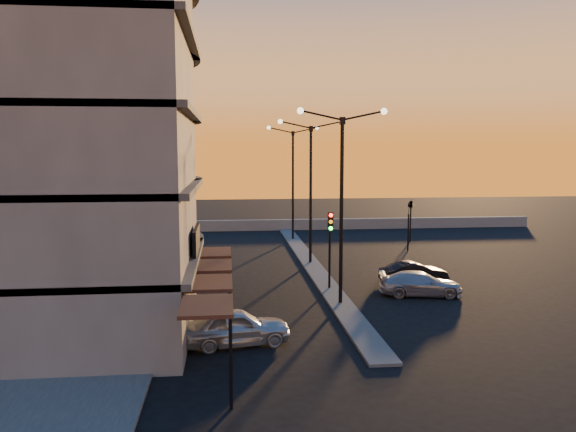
% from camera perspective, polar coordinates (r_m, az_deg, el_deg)
% --- Properties ---
extents(ground, '(120.00, 120.00, 0.00)m').
position_cam_1_polar(ground, '(27.90, 5.34, -8.96)').
color(ground, black).
rests_on(ground, ground).
extents(sidewalk_west, '(5.00, 40.00, 0.12)m').
position_cam_1_polar(sidewalk_west, '(31.63, -15.35, -7.18)').
color(sidewalk_west, '#484846').
rests_on(sidewalk_west, ground).
extents(median, '(1.20, 36.00, 0.12)m').
position_cam_1_polar(median, '(37.47, 2.28, -4.78)').
color(median, '#484846').
rests_on(median, ground).
extents(parapet, '(44.00, 0.50, 1.00)m').
position_cam_1_polar(parapet, '(53.31, 1.88, -0.86)').
color(parapet, '#67645E').
rests_on(parapet, ground).
extents(building, '(14.35, 17.08, 25.00)m').
position_cam_1_polar(building, '(28.05, -24.80, 15.10)').
color(building, '#68645C').
rests_on(building, ground).
extents(streetlamp_near, '(4.32, 0.32, 9.51)m').
position_cam_1_polar(streetlamp_near, '(26.94, 5.47, 2.57)').
color(streetlamp_near, black).
rests_on(streetlamp_near, ground).
extents(streetlamp_mid, '(4.32, 0.32, 9.51)m').
position_cam_1_polar(streetlamp_mid, '(36.77, 2.32, 3.69)').
color(streetlamp_mid, black).
rests_on(streetlamp_mid, ground).
extents(streetlamp_far, '(4.32, 0.32, 9.51)m').
position_cam_1_polar(streetlamp_far, '(46.67, 0.50, 4.34)').
color(streetlamp_far, black).
rests_on(streetlamp_far, ground).
extents(traffic_light_main, '(0.28, 0.44, 4.25)m').
position_cam_1_polar(traffic_light_main, '(30.05, 4.31, -2.18)').
color(traffic_light_main, black).
rests_on(traffic_light_main, ground).
extents(signal_east_a, '(0.13, 0.16, 3.60)m').
position_cam_1_polar(signal_east_a, '(42.86, 12.13, -0.94)').
color(signal_east_a, black).
rests_on(signal_east_a, ground).
extents(signal_east_b, '(0.42, 1.99, 3.60)m').
position_cam_1_polar(signal_east_b, '(46.97, 12.38, 1.15)').
color(signal_east_b, black).
rests_on(signal_east_b, ground).
extents(car_hatchback, '(4.43, 2.34, 1.43)m').
position_cam_1_polar(car_hatchback, '(22.24, -5.33, -11.14)').
color(car_hatchback, '#B8BBC0').
rests_on(car_hatchback, ground).
extents(car_sedan, '(3.91, 1.78, 1.24)m').
position_cam_1_polar(car_sedan, '(32.64, 12.66, -5.66)').
color(car_sedan, black).
rests_on(car_sedan, ground).
extents(car_wagon, '(4.49, 2.39, 1.24)m').
position_cam_1_polar(car_wagon, '(30.14, 13.32, -6.72)').
color(car_wagon, '#9D9EA5').
rests_on(car_wagon, ground).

